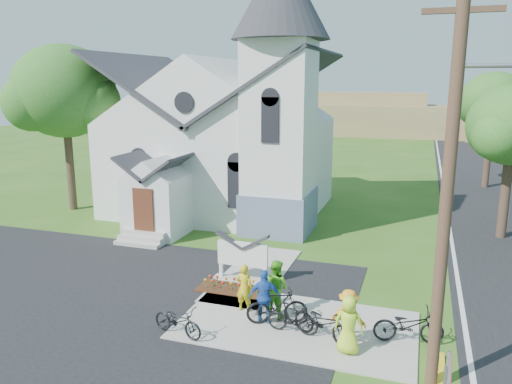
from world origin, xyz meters
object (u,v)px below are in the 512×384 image
(bike_0, at_px, (178,321))
(cyclist_4, at_px, (349,325))
(bike_3, at_px, (293,318))
(bike_4, at_px, (409,325))
(cyclist_1, at_px, (276,288))
(bike_1, at_px, (277,306))
(utility_pole, at_px, (453,166))
(bike_2, at_px, (323,323))
(cyclist_0, at_px, (244,288))
(church_sign, at_px, (243,255))
(cyclist_2, at_px, (265,297))
(cyclist_3, at_px, (348,316))

(bike_0, relative_size, cyclist_4, 1.04)
(bike_3, distance_m, bike_4, 3.23)
(cyclist_1, xyz_separation_m, bike_1, (0.20, -0.56, -0.34))
(utility_pole, xyz_separation_m, cyclist_1, (-4.64, 2.43, -4.46))
(bike_0, distance_m, bike_3, 3.30)
(cyclist_4, xyz_separation_m, bike_4, (1.51, 1.07, -0.30))
(bike_2, xyz_separation_m, bike_3, (-0.91, 0.09, -0.05))
(cyclist_0, relative_size, cyclist_1, 0.87)
(church_sign, bearing_deg, cyclist_2, -58.72)
(bike_1, relative_size, bike_3, 1.22)
(utility_pole, distance_m, bike_4, 5.28)
(utility_pole, height_order, bike_2, utility_pole)
(bike_2, xyz_separation_m, cyclist_4, (0.76, -0.47, 0.30))
(bike_0, bearing_deg, cyclist_3, -62.10)
(utility_pole, height_order, bike_3, utility_pole)
(church_sign, height_order, utility_pole, utility_pole)
(bike_1, xyz_separation_m, bike_2, (1.50, -0.49, -0.05))
(utility_pole, distance_m, bike_0, 8.50)
(church_sign, bearing_deg, cyclist_1, -49.75)
(cyclist_1, distance_m, cyclist_2, 0.64)
(bike_0, bearing_deg, church_sign, 8.92)
(cyclist_0, relative_size, bike_4, 0.80)
(cyclist_1, xyz_separation_m, cyclist_2, (-0.17, -0.62, -0.06))
(cyclist_0, height_order, bike_0, cyclist_0)
(cyclist_0, bearing_deg, church_sign, -66.28)
(cyclist_3, xyz_separation_m, cyclist_4, (0.09, -0.56, 0.04))
(utility_pole, distance_m, bike_2, 5.84)
(bike_2, distance_m, cyclist_3, 0.73)
(cyclist_4, bearing_deg, cyclist_0, -20.91)
(cyclist_0, xyz_separation_m, bike_0, (-1.27, -2.08, -0.33))
(bike_0, height_order, bike_4, bike_4)
(church_sign, xyz_separation_m, bike_2, (3.62, -3.31, -0.47))
(utility_pole, bearing_deg, bike_1, 157.10)
(utility_pole, bearing_deg, cyclist_3, 146.98)
(bike_1, bearing_deg, bike_3, -147.05)
(church_sign, distance_m, cyclist_3, 5.37)
(bike_2, bearing_deg, bike_1, 93.21)
(cyclist_3, xyz_separation_m, bike_3, (-1.58, -0.00, -0.31))
(cyclist_0, bearing_deg, utility_pole, 159.69)
(church_sign, distance_m, utility_pole, 9.18)
(cyclist_2, xyz_separation_m, cyclist_3, (2.54, -0.34, -0.07))
(church_sign, height_order, cyclist_1, cyclist_1)
(cyclist_3, bearing_deg, bike_1, -5.52)
(utility_pole, relative_size, bike_3, 6.57)
(utility_pole, bearing_deg, church_sign, 144.40)
(cyclist_2, xyz_separation_m, bike_2, (1.87, -0.43, -0.33))
(cyclist_2, xyz_separation_m, cyclist_4, (2.63, -0.90, -0.03))
(cyclist_0, bearing_deg, cyclist_3, 167.55)
(cyclist_2, distance_m, bike_4, 4.16)
(bike_4, bearing_deg, cyclist_2, 80.63)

